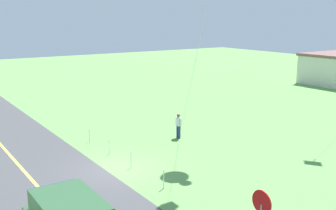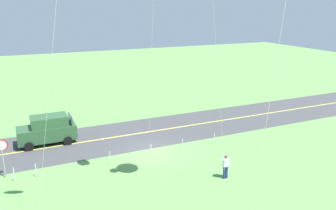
# 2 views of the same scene
# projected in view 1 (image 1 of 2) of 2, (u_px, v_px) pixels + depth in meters

# --- Properties ---
(ground_plane) EXTENTS (120.00, 120.00, 0.10)m
(ground_plane) POSITION_uv_depth(u_px,v_px,m) (115.00, 170.00, 21.06)
(ground_plane) COLOR #60994C
(asphalt_road) EXTENTS (120.00, 7.00, 0.00)m
(asphalt_road) POSITION_uv_depth(u_px,v_px,m) (37.00, 186.00, 18.86)
(asphalt_road) COLOR #424244
(asphalt_road) RESTS_ON ground
(road_centre_stripe) EXTENTS (120.00, 0.16, 0.00)m
(road_centre_stripe) POSITION_uv_depth(u_px,v_px,m) (37.00, 186.00, 18.86)
(road_centre_stripe) COLOR #E5E04C
(road_centre_stripe) RESTS_ON asphalt_road
(person_adult_near) EXTENTS (0.58, 0.22, 1.60)m
(person_adult_near) POSITION_uv_depth(u_px,v_px,m) (178.00, 125.00, 26.14)
(person_adult_near) COLOR navy
(person_adult_near) RESTS_ON ground
(fence_post_0) EXTENTS (0.05, 0.05, 0.90)m
(fence_post_0) POSITION_uv_depth(u_px,v_px,m) (89.00, 135.00, 25.33)
(fence_post_0) COLOR silver
(fence_post_0) RESTS_ON ground
(fence_post_1) EXTENTS (0.05, 0.05, 0.90)m
(fence_post_1) POSITION_uv_depth(u_px,v_px,m) (109.00, 147.00, 23.07)
(fence_post_1) COLOR silver
(fence_post_1) RESTS_ON ground
(fence_post_2) EXTENTS (0.05, 0.05, 0.90)m
(fence_post_2) POSITION_uv_depth(u_px,v_px,m) (131.00, 160.00, 21.01)
(fence_post_2) COLOR silver
(fence_post_2) RESTS_ON ground
(fence_post_3) EXTENTS (0.05, 0.05, 0.90)m
(fence_post_3) POSITION_uv_depth(u_px,v_px,m) (164.00, 179.00, 18.53)
(fence_post_3) COLOR silver
(fence_post_3) RESTS_ON ground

